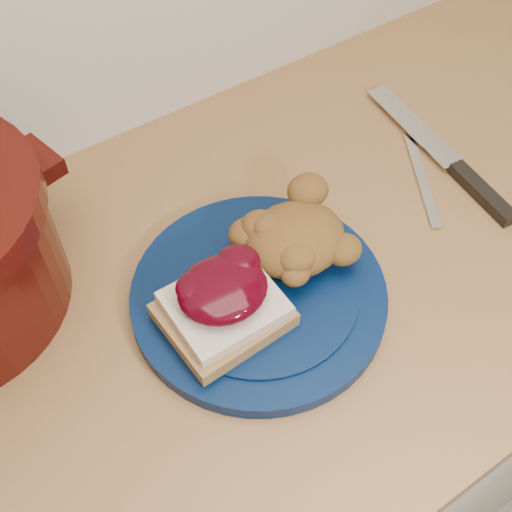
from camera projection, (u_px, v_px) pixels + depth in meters
base_cabinet at (269, 430)px, 1.10m from camera, size 4.00×0.60×0.86m
plate at (259, 295)px, 0.69m from camera, size 0.29×0.29×0.02m
sandwich at (223, 303)px, 0.64m from camera, size 0.12×0.11×0.06m
stuffing_mound at (295, 239)px, 0.69m from camera, size 0.12×0.10×0.06m
chef_knife at (462, 173)px, 0.81m from camera, size 0.05×0.28×0.02m
butter_knife at (422, 179)px, 0.81m from camera, size 0.09×0.15×0.00m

